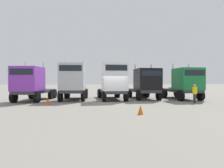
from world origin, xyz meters
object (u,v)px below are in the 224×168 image
traffic_cone_near (141,110)px  semi_truck_white (113,82)px  traffic_cone_mid (48,101)px  visitor_in_hivis (195,92)px  semi_truck_black (145,84)px  semi_truck_silver (73,81)px  semi_truck_purple (31,83)px  semi_truck_green (184,83)px

traffic_cone_near → semi_truck_white: bearing=93.2°
traffic_cone_mid → visitor_in_hivis: bearing=-3.8°
semi_truck_black → traffic_cone_near: (-3.15, -8.88, -1.48)m
semi_truck_white → traffic_cone_mid: bearing=-67.6°
semi_truck_silver → semi_truck_purple: bearing=-82.5°
semi_truck_silver → semi_truck_white: bearing=89.5°
semi_truck_purple → traffic_cone_near: (8.72, -8.53, -1.51)m
semi_truck_purple → semi_truck_white: 8.25m
semi_truck_white → semi_truck_purple: bearing=-92.3°
semi_truck_green → traffic_cone_mid: size_ratio=9.72×
traffic_cone_near → semi_truck_green: bearing=47.9°
visitor_in_hivis → semi_truck_black: bearing=-38.5°
traffic_cone_near → traffic_cone_mid: bearing=138.8°
semi_truck_white → semi_truck_black: bearing=94.5°
visitor_in_hivis → traffic_cone_mid: (-13.05, 0.86, -0.69)m
semi_truck_white → semi_truck_black: 3.65m
semi_truck_green → semi_truck_white: bearing=-95.0°
semi_truck_black → traffic_cone_mid: (-9.70, -3.15, -1.44)m
visitor_in_hivis → traffic_cone_near: size_ratio=3.12×
traffic_cone_near → semi_truck_silver: bearing=117.7°
semi_truck_silver → traffic_cone_mid: (-1.93, -3.06, -1.68)m
semi_truck_purple → traffic_cone_near: size_ratio=11.35×
visitor_in_hivis → semi_truck_silver: bearing=-7.9°
semi_truck_silver → traffic_cone_mid: size_ratio=9.20×
semi_truck_purple → semi_truck_black: 11.88m
semi_truck_white → traffic_cone_near: semi_truck_white is taller
semi_truck_green → visitor_in_hivis: bearing=-14.0°
semi_truck_black → traffic_cone_near: semi_truck_black is taller
semi_truck_silver → traffic_cone_near: semi_truck_silver is taller
semi_truck_purple → semi_truck_green: bearing=97.2°
visitor_in_hivis → semi_truck_purple: bearing=-2.0°
semi_truck_silver → semi_truck_black: bearing=94.6°
semi_truck_purple → traffic_cone_near: 12.29m
semi_truck_white → traffic_cone_near: 8.65m
semi_truck_purple → semi_truck_silver: size_ratio=1.08×
semi_truck_white → visitor_in_hivis: bearing=60.7°
semi_truck_silver → semi_truck_white: 4.16m
semi_truck_silver → visitor_in_hivis: bearing=74.5°
semi_truck_silver → semi_truck_black: 7.77m
semi_truck_silver → traffic_cone_near: 10.08m
semi_truck_silver → semi_truck_green: bearing=90.0°
semi_truck_silver → semi_truck_black: semi_truck_silver is taller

